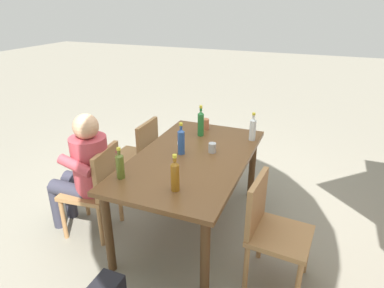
# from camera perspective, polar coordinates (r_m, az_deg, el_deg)

# --- Properties ---
(ground_plane) EXTENTS (24.00, 24.00, 0.00)m
(ground_plane) POSITION_cam_1_polar(r_m,az_deg,el_deg) (3.37, 0.00, -13.94)
(ground_plane) COLOR gray
(dining_table) EXTENTS (1.68, 0.97, 0.77)m
(dining_table) POSITION_cam_1_polar(r_m,az_deg,el_deg) (3.01, 0.00, -3.65)
(dining_table) COLOR brown
(dining_table) RESTS_ON ground_plane
(chair_near_right) EXTENTS (0.49, 0.49, 0.87)m
(chair_near_right) POSITION_cam_1_polar(r_m,az_deg,el_deg) (3.17, -15.93, -6.96)
(chair_near_right) COLOR #A37547
(chair_near_right) RESTS_ON ground_plane
(chair_near_left) EXTENTS (0.44, 0.44, 0.87)m
(chair_near_left) POSITION_cam_1_polar(r_m,az_deg,el_deg) (3.71, -9.07, -1.64)
(chair_near_left) COLOR #A37547
(chair_near_left) RESTS_ON ground_plane
(chair_far_right) EXTENTS (0.47, 0.47, 0.87)m
(chair_far_right) POSITION_cam_1_polar(r_m,az_deg,el_deg) (2.64, 13.27, -13.59)
(chair_far_right) COLOR #A37547
(chair_far_right) RESTS_ON ground_plane
(person_in_white_shirt) EXTENTS (0.47, 0.62, 1.18)m
(person_in_white_shirt) POSITION_cam_1_polar(r_m,az_deg,el_deg) (3.15, -17.94, -3.98)
(person_in_white_shirt) COLOR #B7424C
(person_in_white_shirt) RESTS_ON ground_plane
(bottle_blue) EXTENTS (0.06, 0.06, 0.30)m
(bottle_blue) POSITION_cam_1_polar(r_m,az_deg,el_deg) (2.97, -1.87, 0.57)
(bottle_blue) COLOR #2D56A3
(bottle_blue) RESTS_ON dining_table
(bottle_olive) EXTENTS (0.06, 0.06, 0.26)m
(bottle_olive) POSITION_cam_1_polar(r_m,az_deg,el_deg) (2.63, -12.23, -3.54)
(bottle_olive) COLOR #566623
(bottle_olive) RESTS_ON dining_table
(bottle_amber) EXTENTS (0.06, 0.06, 0.29)m
(bottle_amber) POSITION_cam_1_polar(r_m,az_deg,el_deg) (2.41, -2.92, -5.35)
(bottle_amber) COLOR #996019
(bottle_amber) RESTS_ON dining_table
(bottle_green) EXTENTS (0.06, 0.06, 0.32)m
(bottle_green) POSITION_cam_1_polar(r_m,az_deg,el_deg) (3.37, 1.51, 3.65)
(bottle_green) COLOR #287A38
(bottle_green) RESTS_ON dining_table
(bottle_clear) EXTENTS (0.06, 0.06, 0.28)m
(bottle_clear) POSITION_cam_1_polar(r_m,az_deg,el_deg) (3.32, 10.36, 2.64)
(bottle_clear) COLOR white
(bottle_clear) RESTS_ON dining_table
(cup_steel) EXTENTS (0.07, 0.07, 0.09)m
(cup_steel) POSITION_cam_1_polar(r_m,az_deg,el_deg) (3.03, 3.50, -0.64)
(cup_steel) COLOR #B2B7BC
(cup_steel) RESTS_ON dining_table
(cup_terracotta) EXTENTS (0.08, 0.08, 0.11)m
(cup_terracotta) POSITION_cam_1_polar(r_m,az_deg,el_deg) (3.58, 2.27, 3.44)
(cup_terracotta) COLOR #BC6B47
(cup_terracotta) RESTS_ON dining_table
(table_knife) EXTENTS (0.23, 0.11, 0.01)m
(table_knife) POSITION_cam_1_polar(r_m,az_deg,el_deg) (3.33, -2.29, 0.90)
(table_knife) COLOR silver
(table_knife) RESTS_ON dining_table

